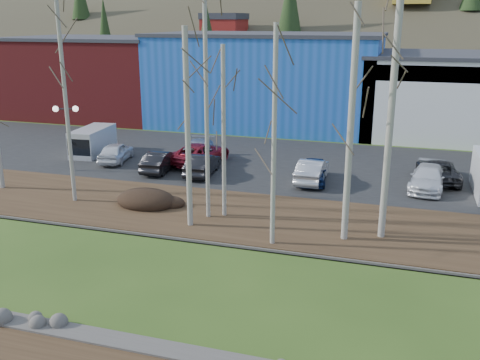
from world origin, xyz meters
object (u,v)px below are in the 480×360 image
(car_3, at_px, (199,152))
(car_6, at_px, (438,170))
(car_5, at_px, (312,171))
(car_1, at_px, (160,161))
(van_grey, at_px, (92,141))
(car_8, at_px, (202,164))
(car_2, at_px, (200,154))
(car_0, at_px, (116,152))
(street_lamp, at_px, (67,120))
(car_4, at_px, (313,171))
(car_7, at_px, (428,178))

(car_3, xyz_separation_m, car_6, (15.41, 0.09, -0.05))
(car_3, distance_m, car_5, 8.52)
(car_3, relative_size, car_6, 1.04)
(car_1, relative_size, van_grey, 0.90)
(car_1, relative_size, car_8, 1.00)
(car_3, bearing_deg, car_2, -70.97)
(car_2, height_order, car_5, car_2)
(car_0, distance_m, car_6, 20.91)
(street_lamp, distance_m, car_3, 8.75)
(car_4, height_order, car_6, car_4)
(street_lamp, distance_m, car_5, 15.65)
(car_0, xyz_separation_m, car_4, (13.68, -0.81, 0.01))
(car_1, bearing_deg, car_0, -22.22)
(car_7, bearing_deg, car_3, 179.92)
(car_0, relative_size, car_2, 0.77)
(car_1, distance_m, car_2, 2.98)
(car_3, bearing_deg, car_8, -77.68)
(car_2, xyz_separation_m, van_grey, (-8.41, 0.21, 0.22))
(car_6, bearing_deg, car_5, 12.65)
(street_lamp, bearing_deg, car_1, -4.36)
(car_0, height_order, car_3, car_3)
(car_3, height_order, car_5, car_3)
(car_6, xyz_separation_m, car_8, (-14.05, -2.90, 0.00))
(car_2, distance_m, car_7, 14.56)
(car_8, height_order, van_grey, van_grey)
(car_1, bearing_deg, car_5, 178.24)
(car_7, bearing_deg, car_6, 78.32)
(car_3, bearing_deg, car_6, -13.15)
(car_2, bearing_deg, car_0, 22.06)
(street_lamp, relative_size, car_2, 0.82)
(car_6, xyz_separation_m, car_7, (-0.64, -1.90, 0.01))
(car_4, xyz_separation_m, car_6, (7.17, 2.45, -0.02))
(street_lamp, height_order, car_3, street_lamp)
(car_3, height_order, car_8, car_3)
(car_4, distance_m, car_7, 6.56)
(street_lamp, xyz_separation_m, car_1, (5.58, 1.60, -2.63))
(car_0, relative_size, car_7, 0.86)
(car_8, bearing_deg, car_5, 179.40)
(street_lamp, relative_size, car_1, 1.05)
(street_lamp, distance_m, car_2, 8.77)
(car_5, bearing_deg, car_3, -16.00)
(car_5, height_order, car_8, car_5)
(car_8, relative_size, van_grey, 0.90)
(car_2, distance_m, car_5, 8.14)
(car_7, bearing_deg, car_8, -168.82)
(street_lamp, height_order, car_2, street_lamp)
(car_8, bearing_deg, car_7, 179.78)
(car_6, height_order, car_7, car_7)
(car_7, bearing_deg, car_5, -168.42)
(car_2, height_order, car_4, car_2)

